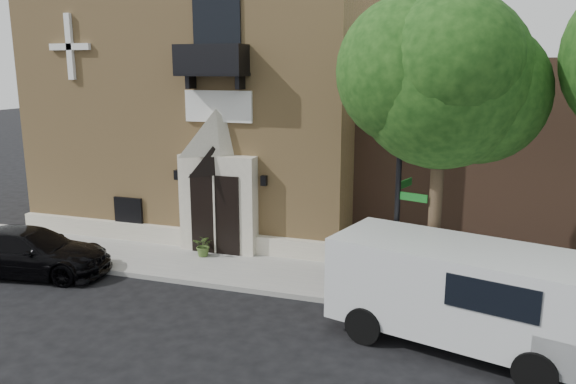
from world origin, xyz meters
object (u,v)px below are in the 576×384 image
Objects in this scene: fire_hydrant at (356,280)px; dumpster at (514,290)px; black_sedan at (30,252)px; pedestrian_near at (351,256)px; cargo_van at (471,293)px; street_sign at (399,198)px.

dumpster is (3.96, 0.13, 0.18)m from fire_hydrant.
fire_hydrant is 0.45× the size of dumpster.
black_sedan is 9.59m from pedestrian_near.
street_sign is at bearing 150.14° from cargo_van.
black_sedan is 0.80× the size of cargo_van.
fire_hydrant is 0.42× the size of pedestrian_near.
cargo_van is at bearing -103.04° from black_sedan.
pedestrian_near is (-1.28, 0.41, -1.85)m from street_sign.
black_sedan reaches higher than dumpster.
cargo_van is 2.40m from dumpster.
fire_hydrant is 0.67m from pedestrian_near.
pedestrian_near is (9.44, 1.66, 0.34)m from black_sedan.
cargo_van reaches higher than black_sedan.
fire_hydrant is (9.67, 1.32, -0.19)m from black_sedan.
black_sedan is 11.01m from street_sign.
black_sedan is 2.93× the size of dumpster.
pedestrian_near is at bearing 124.18° from fire_hydrant.
dumpster is (13.64, 1.45, -0.01)m from black_sedan.
cargo_van is 3.60m from fire_hydrant.
black_sedan is 0.89× the size of street_sign.
fire_hydrant is at bearing 87.67° from pedestrian_near.
black_sedan is 6.51× the size of fire_hydrant.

